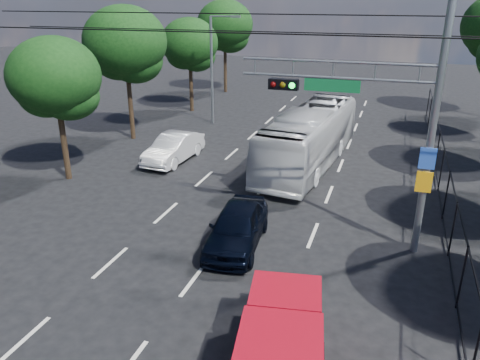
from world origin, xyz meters
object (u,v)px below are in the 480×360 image
at_px(signal_mast, 395,97).
at_px(white_bus, 310,137).
at_px(red_pickup, 281,348).
at_px(white_van, 174,148).
at_px(navy_hatchback, 237,227).

height_order(signal_mast, white_bus, signal_mast).
bearing_deg(red_pickup, white_van, 124.57).
bearing_deg(signal_mast, red_pickup, -103.59).
distance_m(signal_mast, navy_hatchback, 6.70).
xyz_separation_m(signal_mast, navy_hatchback, (-4.70, -1.56, -4.52)).
bearing_deg(red_pickup, navy_hatchback, 117.70).
bearing_deg(white_van, navy_hatchback, -47.48).
relative_size(signal_mast, white_van, 2.17).
relative_size(navy_hatchback, white_van, 0.97).
xyz_separation_m(red_pickup, white_bus, (-2.17, 14.80, 0.52)).
xyz_separation_m(navy_hatchback, white_van, (-6.09, 7.49, -0.00)).
distance_m(signal_mast, white_van, 13.11).
xyz_separation_m(white_bus, white_van, (-6.88, -1.68, -0.76)).
height_order(navy_hatchback, white_bus, white_bus).
height_order(red_pickup, white_van, red_pickup).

